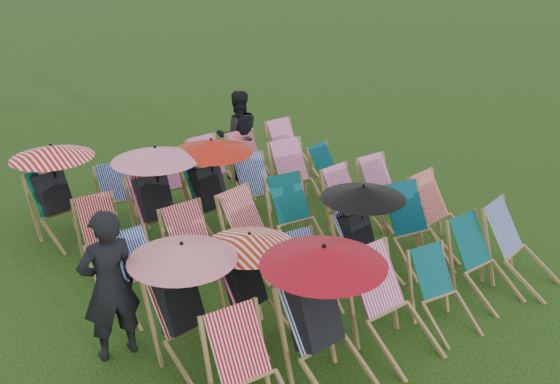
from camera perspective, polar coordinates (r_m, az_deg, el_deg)
ground at (r=8.46m, az=0.46°, el=-6.07°), size 100.00×100.00×0.00m
deckchair_0 at (r=5.67m, az=-2.45°, el=-16.51°), size 0.71×0.93×0.96m
deckchair_1 at (r=5.95m, az=4.28°, el=-11.20°), size 1.19×1.26×1.42m
deckchair_2 at (r=6.61m, az=10.44°, el=-10.23°), size 0.68×0.95×1.03m
deckchair_3 at (r=7.14m, az=14.83°, el=-8.89°), size 0.66×0.84×0.83m
deckchair_4 at (r=7.81m, az=18.29°, el=-6.06°), size 0.62×0.86×0.92m
deckchair_5 at (r=8.23m, az=21.31°, el=-4.73°), size 0.81×1.01×0.98m
deckchair_6 at (r=6.31m, az=-8.46°, el=-10.03°), size 1.08×1.15×1.28m
deckchair_7 at (r=6.69m, az=-2.40°, el=-8.39°), size 0.98×1.07×1.16m
deckchair_8 at (r=7.29m, az=2.71°, el=-7.46°), size 0.65×0.82×0.81m
deckchair_9 at (r=7.74m, az=7.80°, el=-3.72°), size 1.04×1.12×1.24m
deckchair_10 at (r=8.30m, az=12.44°, el=-3.32°), size 0.83×1.03×1.00m
deckchair_11 at (r=8.83m, az=14.84°, el=-1.98°), size 0.77×0.99×0.99m
deckchair_12 at (r=7.36m, az=-12.46°, el=-7.46°), size 0.59×0.81×0.87m
deckchair_13 at (r=7.66m, az=-7.35°, el=-5.39°), size 0.65×0.91×0.97m
deckchair_14 at (r=8.04m, az=-2.04°, el=-3.71°), size 0.82×1.02×0.99m
deckchair_15 at (r=8.48m, az=1.74°, el=-2.30°), size 0.75×0.97×0.97m
deckchair_16 at (r=9.06m, az=6.72°, el=-0.97°), size 0.68×0.90×0.92m
deckchair_17 at (r=9.51m, az=9.80°, el=0.07°), size 0.65×0.89×0.94m
deckchair_18 at (r=8.33m, az=-15.70°, el=-3.99°), size 0.67×0.88×0.90m
deckchair_19 at (r=8.62m, az=-11.00°, el=-0.42°), size 1.19×1.24×1.41m
deckchair_20 at (r=8.88m, az=-5.94°, el=0.51°), size 1.18×1.26×1.40m
deckchair_21 at (r=9.38m, az=-1.73°, el=0.10°), size 0.69×0.92×0.94m
deckchair_22 at (r=9.82m, az=1.70°, el=1.37°), size 0.77×1.00×1.01m
deckchair_23 at (r=10.29m, az=4.94°, el=1.78°), size 0.67×0.84×0.83m
deckchair_24 at (r=9.26m, az=-19.63°, el=0.07°), size 1.14×1.25×1.36m
deckchair_25 at (r=9.52m, az=-14.31°, el=-0.51°), size 0.64×0.84×0.87m
deckchair_26 at (r=9.89m, az=-9.72°, el=0.62°), size 0.62×0.81×0.82m
deckchair_27 at (r=10.17m, az=-5.81°, el=1.93°), size 0.70×0.94×0.98m
deckchair_28 at (r=10.55m, az=-2.45°, el=2.68°), size 0.62×0.87×0.94m
deckchair_29 at (r=11.20m, az=1.06°, el=3.91°), size 0.63×0.88×0.95m
person_left at (r=6.48m, az=-15.33°, el=-8.26°), size 0.63×0.44×1.63m
person_rear at (r=10.97m, az=-3.84°, el=5.20°), size 0.94×0.84×1.58m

